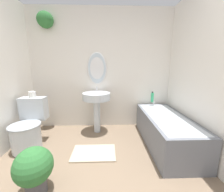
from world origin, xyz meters
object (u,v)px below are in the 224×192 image
object	(u,v)px
bathtub	(165,129)
toilet_paper_roll	(32,94)
pedestal_sink	(97,101)
shampoo_bottle	(152,97)
toilet	(29,128)
potted_plant	(34,168)

from	to	relation	value
bathtub	toilet_paper_roll	bearing A→B (deg)	174.78
pedestal_sink	toilet_paper_roll	bearing A→B (deg)	-164.79
bathtub	shampoo_bottle	distance (m)	0.75
toilet	bathtub	distance (m)	2.21
shampoo_bottle	toilet_paper_roll	size ratio (longest dim) A/B	1.94
shampoo_bottle	bathtub	bearing A→B (deg)	-86.00
toilet	pedestal_sink	size ratio (longest dim) A/B	0.87
bathtub	toilet	bearing A→B (deg)	-179.64
pedestal_sink	toilet_paper_roll	world-z (taller)	pedestal_sink
potted_plant	toilet_paper_roll	world-z (taller)	toilet_paper_roll
toilet	potted_plant	bearing A→B (deg)	-58.70
potted_plant	bathtub	bearing A→B (deg)	27.33
pedestal_sink	bathtub	bearing A→B (deg)	-22.61
shampoo_bottle	toilet_paper_roll	xyz separation A→B (m)	(-2.16, -0.42, 0.16)
toilet	shampoo_bottle	distance (m)	2.28
bathtub	toilet_paper_roll	world-z (taller)	toilet_paper_roll
toilet	toilet_paper_roll	xyz separation A→B (m)	(0.00, 0.22, 0.50)
potted_plant	shampoo_bottle	bearing A→B (deg)	42.30
pedestal_sink	bathtub	size ratio (longest dim) A/B	0.60
bathtub	toilet_paper_roll	size ratio (longest dim) A/B	13.43
pedestal_sink	potted_plant	distance (m)	1.49
pedestal_sink	potted_plant	world-z (taller)	pedestal_sink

